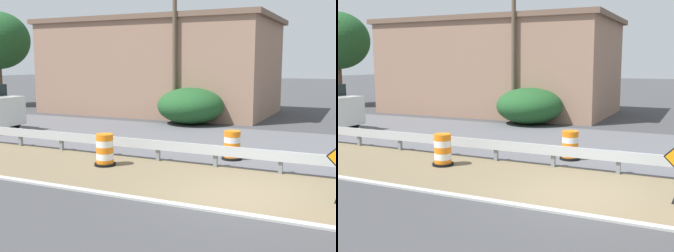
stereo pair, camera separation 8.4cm
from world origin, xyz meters
TOP-DOWN VIEW (x-y plane):
  - ground_plane at (0.00, 0.00)m, footprint 160.00×160.00m
  - median_dirt_strip at (0.78, 0.00)m, footprint 3.95×120.00m
  - far_lane_asphalt at (6.67, 0.00)m, footprint 7.84×120.00m
  - curb_near_edge at (-1.30, 0.00)m, footprint 0.20×120.00m
  - guardrail_median at (2.52, 0.52)m, footprint 0.18×44.64m
  - traffic_barrel_nearest at (3.83, 1.36)m, footprint 0.70×0.70m
  - traffic_barrel_close at (1.27, 4.82)m, footprint 0.69×0.69m
  - roadside_shop_near at (15.52, 9.76)m, footprint 8.16×15.03m
  - utility_pole_near at (11.42, 6.90)m, footprint 0.24×1.80m
  - bush_roadside at (11.07, 5.80)m, footprint 3.57×3.57m

SIDE VIEW (x-z plane):
  - ground_plane at x=0.00m, z-range 0.00..0.00m
  - far_lane_asphalt at x=6.67m, z-range 0.00..0.00m
  - median_dirt_strip at x=0.78m, z-range 0.00..0.01m
  - curb_near_edge at x=-1.30m, z-range -0.05..0.06m
  - traffic_barrel_nearest at x=3.83m, z-range -0.05..0.93m
  - traffic_barrel_close at x=1.27m, z-range -0.05..0.97m
  - guardrail_median at x=2.52m, z-range 0.16..0.87m
  - bush_roadside at x=11.07m, z-range 0.00..1.95m
  - roadside_shop_near at x=15.52m, z-range 0.01..6.02m
  - utility_pole_near at x=11.42m, z-range 0.16..8.48m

